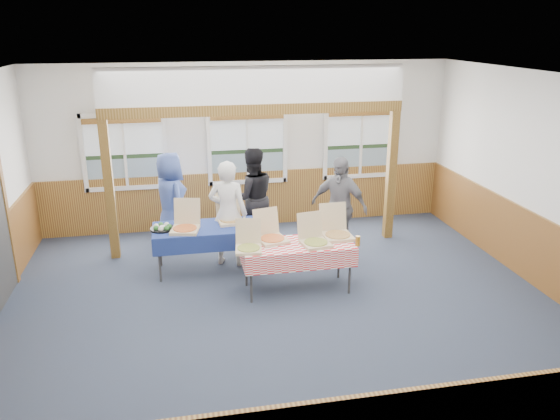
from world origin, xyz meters
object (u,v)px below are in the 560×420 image
(woman_black, at_px, (252,197))
(man_blue, at_px, (171,200))
(woman_white, at_px, (228,214))
(table_left, at_px, (210,230))
(table_right, at_px, (297,247))
(person_grey, at_px, (339,206))

(woman_black, xyz_separation_m, man_blue, (-1.43, 0.21, -0.03))
(woman_white, height_order, man_blue, woman_white)
(man_blue, bearing_deg, woman_white, -160.41)
(table_left, height_order, table_right, same)
(table_right, xyz_separation_m, person_grey, (1.01, 1.22, 0.18))
(table_left, distance_m, man_blue, 1.33)
(table_right, relative_size, man_blue, 1.04)
(woman_white, height_order, woman_black, woman_black)
(table_right, relative_size, person_grey, 1.03)
(table_left, xyz_separation_m, person_grey, (2.23, 0.24, 0.18))
(table_right, distance_m, person_grey, 1.59)
(woman_black, relative_size, person_grey, 1.03)
(person_grey, bearing_deg, woman_black, -166.30)
(table_right, xyz_separation_m, man_blue, (-1.83, 2.15, 0.17))
(woman_white, distance_m, man_blue, 1.35)
(table_left, height_order, man_blue, man_blue)
(woman_black, bearing_deg, woman_white, 48.87)
(table_left, bearing_deg, woman_black, 45.92)
(table_left, relative_size, woman_black, 1.03)
(woman_white, bearing_deg, person_grey, -156.95)
(table_right, bearing_deg, woman_white, 105.68)
(table_left, xyz_separation_m, man_blue, (-0.61, 1.17, 0.17))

